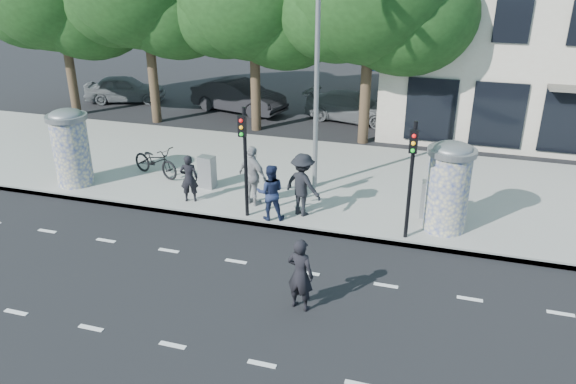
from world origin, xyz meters
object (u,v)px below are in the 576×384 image
(cabinet_right, at_px, (430,200))
(ad_column_left, at_px, (71,146))
(ad_column_right, at_px, (448,185))
(ped_e, at_px, (253,176))
(car_mid, at_px, (239,96))
(traffic_pole_far, at_px, (411,169))
(man_road, at_px, (300,274))
(street_lamp, at_px, (317,49))
(ped_c, at_px, (270,192))
(car_left, at_px, (125,89))
(car_right, at_px, (353,107))
(ped_b, at_px, (189,178))
(ped_d, at_px, (303,185))
(traffic_pole_near, at_px, (245,152))
(bicycle, at_px, (155,161))
(cabinet_left, at_px, (207,172))

(cabinet_right, bearing_deg, ad_column_left, -179.54)
(ad_column_right, height_order, ped_e, ad_column_right)
(ad_column_left, distance_m, car_mid, 11.01)
(traffic_pole_far, bearing_deg, man_road, -117.14)
(street_lamp, bearing_deg, ped_c, -102.91)
(cabinet_right, height_order, car_mid, car_mid)
(cabinet_right, bearing_deg, car_mid, 131.78)
(car_left, xyz_separation_m, car_right, (12.45, -0.01, -0.03))
(ped_e, relative_size, cabinet_right, 1.70)
(ped_b, distance_m, ped_e, 2.09)
(ad_column_left, distance_m, car_left, 11.96)
(ad_column_left, bearing_deg, ped_d, -0.51)
(ad_column_left, bearing_deg, ped_b, -2.23)
(traffic_pole_near, bearing_deg, ped_b, 166.02)
(traffic_pole_near, relative_size, car_mid, 0.69)
(ped_c, height_order, bicycle, ped_c)
(cabinet_left, bearing_deg, ped_d, -9.58)
(cabinet_right, bearing_deg, ad_column_right, -57.71)
(traffic_pole_near, relative_size, street_lamp, 0.42)
(street_lamp, height_order, bicycle, street_lamp)
(traffic_pole_far, distance_m, ped_d, 3.45)
(ad_column_left, relative_size, ped_e, 1.36)
(bicycle, distance_m, cabinet_right, 9.64)
(ped_d, height_order, ped_e, ped_d)
(ad_column_right, distance_m, man_road, 5.69)
(traffic_pole_far, relative_size, bicycle, 1.61)
(traffic_pole_far, xyz_separation_m, ped_d, (-3.20, 0.63, -1.10))
(ad_column_right, relative_size, cabinet_left, 2.39)
(ped_b, height_order, ped_e, ped_e)
(bicycle, bearing_deg, car_left, 55.28)
(ad_column_left, bearing_deg, cabinet_right, 4.07)
(ped_b, height_order, man_road, man_road)
(ad_column_right, distance_m, car_mid, 15.03)
(bicycle, bearing_deg, cabinet_right, -75.36)
(ad_column_left, relative_size, traffic_pole_near, 0.78)
(man_road, relative_size, cabinet_left, 1.61)
(car_left, bearing_deg, traffic_pole_far, -144.59)
(man_road, relative_size, car_mid, 0.36)
(ped_b, distance_m, ped_c, 2.95)
(ad_column_right, height_order, car_left, ad_column_right)
(traffic_pole_far, distance_m, cabinet_left, 7.26)
(ped_c, distance_m, man_road, 4.45)
(ped_d, distance_m, car_left, 17.02)
(traffic_pole_near, xyz_separation_m, bicycle, (-4.29, 2.18, -1.53))
(street_lamp, bearing_deg, ad_column_right, -23.73)
(ad_column_right, distance_m, ped_d, 4.23)
(ad_column_right, distance_m, traffic_pole_far, 1.52)
(street_lamp, height_order, ped_d, street_lamp)
(ped_d, bearing_deg, traffic_pole_far, -167.45)
(car_left, bearing_deg, cabinet_left, -155.62)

